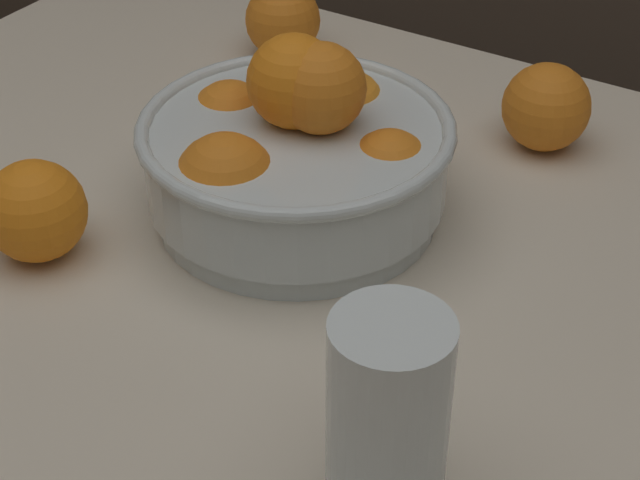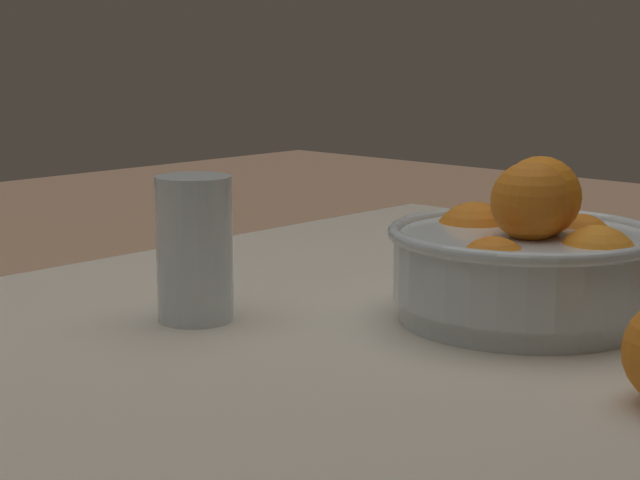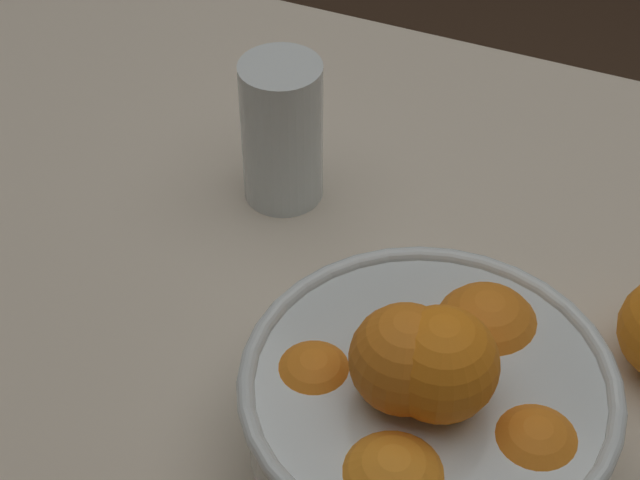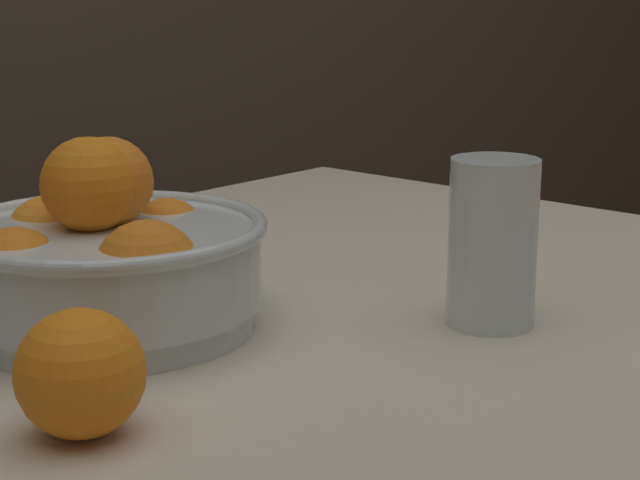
# 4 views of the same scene
# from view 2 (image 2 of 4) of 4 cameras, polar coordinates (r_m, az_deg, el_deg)

# --- Properties ---
(dining_table) EXTENTS (1.15, 0.87, 0.72)m
(dining_table) POSITION_cam_2_polar(r_m,az_deg,el_deg) (1.01, 3.91, -8.89)
(dining_table) COLOR beige
(dining_table) RESTS_ON ground_plane
(fruit_bowl) EXTENTS (0.25, 0.25, 0.15)m
(fruit_bowl) POSITION_cam_2_polar(r_m,az_deg,el_deg) (1.00, 10.97, -1.08)
(fruit_bowl) COLOR silver
(fruit_bowl) RESTS_ON dining_table
(juice_glass) EXTENTS (0.07, 0.07, 0.13)m
(juice_glass) POSITION_cam_2_polar(r_m,az_deg,el_deg) (0.99, -6.69, -0.87)
(juice_glass) COLOR #F4A314
(juice_glass) RESTS_ON dining_table
(orange_loose_near_bowl) EXTENTS (0.08, 0.08, 0.08)m
(orange_loose_near_bowl) POSITION_cam_2_polar(r_m,az_deg,el_deg) (1.20, 8.31, 0.14)
(orange_loose_near_bowl) COLOR orange
(orange_loose_near_bowl) RESTS_ON dining_table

